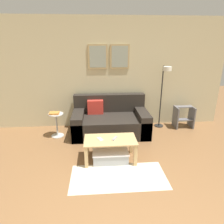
# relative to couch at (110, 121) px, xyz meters

# --- Properties ---
(wall_back) EXTENTS (5.60, 0.09, 2.55)m
(wall_back) POSITION_rel_couch_xyz_m (-0.01, 0.50, 1.00)
(wall_back) COLOR #C6BC93
(wall_back) RESTS_ON ground_plane
(area_rug) EXTENTS (1.48, 0.71, 0.01)m
(area_rug) POSITION_rel_couch_xyz_m (0.01, -1.66, -0.28)
(area_rug) COLOR beige
(area_rug) RESTS_ON ground_plane
(couch) EXTENTS (1.67, 0.97, 0.83)m
(couch) POSITION_rel_couch_xyz_m (0.00, 0.00, 0.00)
(couch) COLOR #28231E
(couch) RESTS_ON ground_plane
(coffee_table) EXTENTS (0.90, 0.49, 0.40)m
(coffee_table) POSITION_rel_couch_xyz_m (-0.08, -1.16, 0.04)
(coffee_table) COLOR tan
(coffee_table) RESTS_ON ground_plane
(storage_bin) EXTENTS (0.62, 0.40, 0.20)m
(storage_bin) POSITION_rel_couch_xyz_m (-0.08, -1.18, -0.18)
(storage_bin) COLOR #9EA3A8
(storage_bin) RESTS_ON ground_plane
(floor_lamp) EXTENTS (0.22, 0.46, 1.49)m
(floor_lamp) POSITION_rel_couch_xyz_m (1.24, 0.12, 0.76)
(floor_lamp) COLOR black
(floor_lamp) RESTS_ON ground_plane
(side_table) EXTENTS (0.33, 0.33, 0.53)m
(side_table) POSITION_rel_couch_xyz_m (-1.19, -0.11, 0.04)
(side_table) COLOR silver
(side_table) RESTS_ON ground_plane
(book_stack) EXTENTS (0.21, 0.18, 0.04)m
(book_stack) POSITION_rel_couch_xyz_m (-1.20, -0.13, 0.27)
(book_stack) COLOR #D18438
(book_stack) RESTS_ON side_table
(remote_control) EXTENTS (0.11, 0.15, 0.02)m
(remote_control) POSITION_rel_couch_xyz_m (0.00, -1.16, 0.13)
(remote_control) COLOR #99999E
(remote_control) RESTS_ON coffee_table
(cell_phone) EXTENTS (0.12, 0.15, 0.01)m
(cell_phone) POSITION_rel_couch_xyz_m (-0.25, -1.15, 0.13)
(cell_phone) COLOR silver
(cell_phone) RESTS_ON coffee_table
(step_stool) EXTENTS (0.44, 0.33, 0.52)m
(step_stool) POSITION_rel_couch_xyz_m (1.81, 0.17, -0.00)
(step_stool) COLOR slate
(step_stool) RESTS_ON ground_plane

